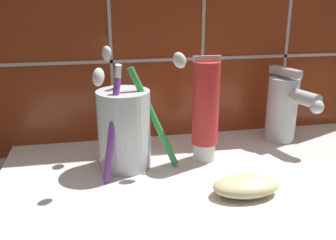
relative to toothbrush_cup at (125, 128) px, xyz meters
The scene contains 6 objects.
sink_counter 15.68cm from the toothbrush_cup, 25.08° to the right, with size 60.56×34.83×2.00cm, color silver.
tile_wall_backsplash 21.28cm from the toothbrush_cup, 42.44° to the left, with size 70.56×1.72×40.43cm.
toothbrush_cup is the anchor object (origin of this frame).
toothpaste_tube 11.89cm from the toothbrush_cup, ahead, with size 4.06×3.86×15.55cm.
sink_faucet 27.23cm from the toothbrush_cup, ahead, with size 5.58×10.78×12.31cm.
soap_bar 18.34cm from the toothbrush_cup, 39.07° to the right, with size 8.45×4.95×2.35cm, color beige.
Camera 1 is at (-16.53, -43.55, 25.44)cm, focal length 40.00 mm.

